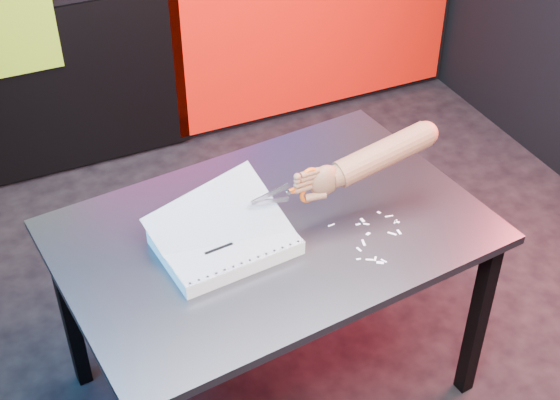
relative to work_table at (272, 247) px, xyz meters
name	(u,v)px	position (x,y,z in m)	size (l,w,h in m)	color
room	(354,6)	(0.35, 0.18, 0.68)	(3.01, 3.01, 2.71)	black
work_table	(272,247)	(0.00, 0.00, 0.00)	(1.40, 1.01, 0.75)	black
printout_stack	(225,241)	(-0.17, -0.03, 0.11)	(0.44, 0.33, 0.21)	beige
scissors	(305,187)	(0.11, -0.01, 0.22)	(0.23, 0.02, 0.13)	#AAACB3
hand_forearm	(374,158)	(0.35, 0.00, 0.25)	(0.51, 0.10, 0.16)	#8F603A
paper_clippings	(375,237)	(0.27, -0.17, 0.08)	(0.22, 0.23, 0.00)	white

